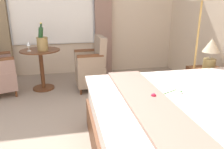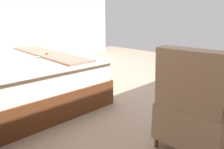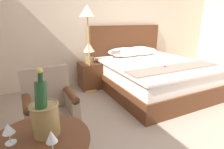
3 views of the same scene
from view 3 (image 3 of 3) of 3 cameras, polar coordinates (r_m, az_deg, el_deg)
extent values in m
plane|color=gray|center=(2.89, 28.35, -15.89)|extent=(7.58, 7.58, 0.00)
cube|color=beige|center=(4.56, 1.53, 16.79)|extent=(6.20, 0.12, 2.86)
cube|color=#593019|center=(3.88, 12.75, -2.76)|extent=(1.86, 2.14, 0.35)
cube|color=white|center=(3.79, 13.05, 1.54)|extent=(1.81, 2.08, 0.26)
cube|color=white|center=(3.71, 13.78, 3.52)|extent=(1.90, 2.02, 0.04)
cube|color=gray|center=(3.32, 19.60, 2.03)|extent=(1.86, 0.39, 0.03)
cube|color=#593019|center=(4.61, 4.64, 9.48)|extent=(1.96, 0.08, 1.00)
ellipsoid|color=white|center=(4.34, 3.38, 7.55)|extent=(0.79, 0.24, 0.20)
ellipsoid|color=white|center=(4.58, 8.32, 7.91)|extent=(0.78, 0.23, 0.20)
ellipsoid|color=white|center=(4.13, 5.09, 7.00)|extent=(0.79, 0.26, 0.20)
ellipsoid|color=white|center=(4.38, 10.17, 7.38)|extent=(0.78, 0.22, 0.19)
cylinder|color=#2D6628|center=(3.35, 14.29, 2.57)|extent=(0.15, 0.30, 0.01)
sphere|color=#DB2342|center=(3.28, 16.92, 2.37)|extent=(0.05, 0.05, 0.05)
ellipsoid|color=#33702D|center=(3.47, 12.52, 3.33)|extent=(0.05, 0.04, 0.01)
cube|color=white|center=(3.34, 16.01, 2.42)|extent=(0.08, 0.11, 0.00)
cube|color=#593019|center=(3.96, -7.18, -0.31)|extent=(0.46, 0.47, 0.58)
sphere|color=tan|center=(4.00, -4.00, 1.88)|extent=(0.02, 0.02, 0.02)
cylinder|color=olive|center=(3.86, -7.38, 4.85)|extent=(0.18, 0.18, 0.15)
cylinder|color=#B7B2A8|center=(3.84, -7.45, 6.70)|extent=(0.02, 0.02, 0.10)
cone|color=beige|center=(3.81, -7.54, 8.91)|extent=(0.24, 0.24, 0.20)
cylinder|color=tan|center=(3.86, -7.04, -5.10)|extent=(0.28, 0.28, 0.03)
cylinder|color=tan|center=(3.63, -7.49, 6.16)|extent=(0.03, 0.03, 1.51)
cone|color=beige|center=(3.57, -8.07, 19.92)|extent=(0.32, 0.32, 0.22)
cylinder|color=#593019|center=(1.33, -22.79, -19.62)|extent=(0.68, 0.68, 0.02)
cylinder|color=olive|center=(1.32, -20.88, -13.54)|extent=(0.18, 0.18, 0.22)
torus|color=olive|center=(1.27, -21.42, -9.24)|extent=(0.20, 0.20, 0.02)
cylinder|color=white|center=(1.27, -21.32, -10.05)|extent=(0.16, 0.16, 0.03)
cylinder|color=#1E4723|center=(1.23, -22.16, -8.22)|extent=(0.10, 0.11, 0.28)
cylinder|color=#193D1E|center=(1.20, -22.34, -0.42)|extent=(0.04, 0.04, 0.08)
sphere|color=gold|center=(1.19, -22.53, 1.17)|extent=(0.04, 0.04, 0.04)
cylinder|color=white|center=(1.38, -30.10, -18.72)|extent=(0.07, 0.07, 0.01)
cylinder|color=white|center=(1.36, -30.36, -17.38)|extent=(0.01, 0.01, 0.07)
cone|color=white|center=(1.32, -30.83, -14.87)|extent=(0.08, 0.08, 0.07)
cylinder|color=white|center=(1.16, -18.79, -21.65)|extent=(0.01, 0.01, 0.08)
cone|color=white|center=(1.12, -19.20, -18.51)|extent=(0.07, 0.07, 0.07)
cylinder|color=#593019|center=(2.29, -10.74, -21.75)|extent=(0.04, 0.04, 0.10)
cylinder|color=#593019|center=(2.56, -24.78, -18.52)|extent=(0.04, 0.04, 0.10)
cylinder|color=#593019|center=(2.61, -13.65, -16.56)|extent=(0.04, 0.04, 0.10)
cube|color=gray|center=(2.28, -18.78, -15.67)|extent=(0.59, 0.51, 0.35)
cube|color=gray|center=(2.26, -20.73, -4.01)|extent=(0.55, 0.18, 0.51)
cube|color=gray|center=(2.12, -25.73, -10.69)|extent=(0.11, 0.45, 0.20)
cylinder|color=#593019|center=(2.07, -26.10, -8.21)|extent=(0.11, 0.45, 0.09)
cube|color=gray|center=(2.17, -13.27, -8.61)|extent=(0.11, 0.45, 0.20)
cylinder|color=#593019|center=(2.13, -13.46, -6.16)|extent=(0.11, 0.45, 0.09)
camera|label=1|loc=(4.22, 43.77, 12.64)|focal=35.00mm
camera|label=2|loc=(3.62, -34.63, 9.49)|focal=32.00mm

